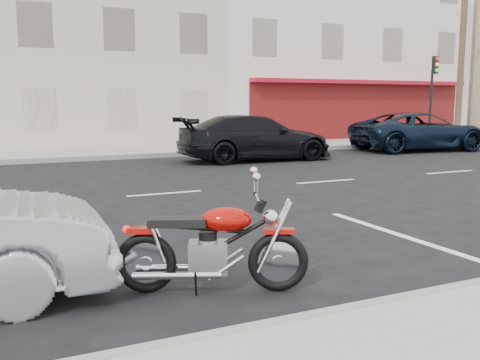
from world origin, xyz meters
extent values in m
plane|color=black|center=(0.00, 0.00, 0.00)|extent=(120.00, 120.00, 0.00)
cube|color=#B9AC99|center=(-2.00, 16.30, 5.75)|extent=(12.00, 12.00, 11.50)
cube|color=beige|center=(11.00, 16.30, 6.25)|extent=(14.00, 12.00, 12.50)
cylinder|color=#422D1E|center=(15.50, 8.60, 4.65)|extent=(0.30, 0.30, 9.00)
cylinder|color=black|center=(13.50, 8.40, 1.75)|extent=(0.12, 0.12, 3.20)
cube|color=black|center=(13.50, 8.25, 3.55)|extent=(0.26, 0.18, 0.80)
cylinder|color=beige|center=(12.00, 8.50, 0.45)|extent=(0.20, 0.20, 0.60)
sphere|color=beige|center=(12.00, 8.50, 0.77)|extent=(0.20, 0.20, 0.20)
torus|color=black|center=(-2.06, -6.31, 0.29)|extent=(0.60, 0.33, 0.61)
torus|color=black|center=(-3.27, -5.78, 0.29)|extent=(0.60, 0.33, 0.61)
cube|color=#970905|center=(-2.06, -6.31, 0.61)|extent=(0.33, 0.23, 0.05)
cube|color=#970905|center=(-3.31, -5.77, 0.63)|extent=(0.31, 0.24, 0.05)
cube|color=gray|center=(-2.71, -6.03, 0.35)|extent=(0.46, 0.40, 0.31)
ellipsoid|color=#970905|center=(-2.54, -6.10, 0.73)|extent=(0.59, 0.49, 0.25)
cube|color=black|center=(-2.98, -5.91, 0.71)|extent=(0.61, 0.44, 0.08)
cylinder|color=silver|center=(-2.25, -6.22, 0.94)|extent=(0.28, 0.60, 0.03)
sphere|color=silver|center=(-2.14, -6.27, 0.75)|extent=(0.15, 0.15, 0.15)
cylinder|color=silver|center=(-3.03, -6.03, 0.20)|extent=(0.82, 0.41, 0.07)
cylinder|color=silver|center=(-2.93, -5.79, 0.20)|extent=(0.82, 0.41, 0.07)
cylinder|color=silver|center=(-2.10, -6.29, 0.56)|extent=(0.34, 0.18, 0.72)
cylinder|color=black|center=(-2.52, -6.11, 0.50)|extent=(0.69, 0.33, 0.45)
imported|color=black|center=(9.93, 5.29, 0.74)|extent=(5.59, 3.13, 1.48)
imported|color=black|center=(2.56, 4.86, 0.73)|extent=(5.14, 2.25, 1.47)
camera|label=1|loc=(-5.23, -10.55, 1.89)|focal=40.00mm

